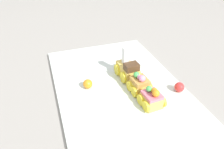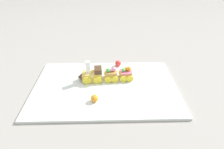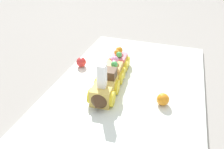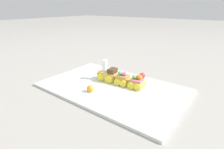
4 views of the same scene
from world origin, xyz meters
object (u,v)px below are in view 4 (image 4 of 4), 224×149
object	(u,v)px
cake_car_caramel	(123,79)
gumball_orange	(90,88)
gumball_red	(142,76)
cake_train_locomotive	(107,75)
cake_car_strawberry	(137,83)

from	to	relation	value
cake_car_caramel	gumball_orange	xyz separation A→B (m)	(0.07, 0.15, -0.01)
cake_car_caramel	gumball_red	distance (m)	0.12
cake_train_locomotive	gumball_red	bearing A→B (deg)	-140.97
cake_car_strawberry	gumball_red	bearing A→B (deg)	-78.42
cake_train_locomotive	gumball_red	xyz separation A→B (m)	(-0.13, -0.12, -0.01)
cake_train_locomotive	cake_car_strawberry	bearing A→B (deg)	-179.95
cake_car_strawberry	gumball_red	world-z (taller)	cake_car_strawberry
gumball_red	gumball_orange	distance (m)	0.29
cake_train_locomotive	cake_car_caramel	size ratio (longest dim) A/B	1.73
cake_train_locomotive	gumball_red	size ratio (longest dim) A/B	3.78
cake_car_strawberry	cake_car_caramel	bearing A→B (deg)	0.45
cake_train_locomotive	cake_car_strawberry	distance (m)	0.17
cake_car_strawberry	cake_train_locomotive	bearing A→B (deg)	0.05
gumball_red	cake_train_locomotive	bearing A→B (deg)	42.87
cake_train_locomotive	gumball_red	distance (m)	0.18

